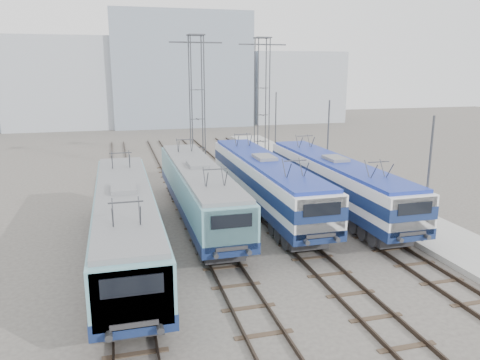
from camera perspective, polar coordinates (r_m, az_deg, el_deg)
name	(u,v)px	position (r m, az deg, el deg)	size (l,w,h in m)	color
ground	(284,280)	(21.66, 5.40, -12.07)	(160.00, 160.00, 0.00)	#514C47
platform	(387,209)	(32.69, 17.43, -3.44)	(4.00, 70.00, 0.30)	#9E9E99
locomotive_far_left	(125,219)	(23.30, -13.80, -4.68)	(2.80, 17.69, 3.33)	#13234D
locomotive_center_left	(199,188)	(28.70, -5.08, -1.03)	(2.72, 17.17, 3.23)	#13234D
locomotive_center_right	(265,180)	(30.37, 3.08, 0.03)	(2.80, 17.69, 3.32)	#13234D
locomotive_far_right	(336,180)	(31.13, 11.58, -0.01)	(2.72, 17.15, 3.22)	#13234D
catenary_tower_west	(197,100)	(40.95, -5.26, 9.70)	(4.50, 1.20, 12.00)	#3F4247
catenary_tower_east	(262,97)	(44.44, 2.70, 10.03)	(4.50, 1.20, 12.00)	#3F4247
mast_front	(428,183)	(26.20, 21.92, -0.33)	(0.12, 0.12, 7.00)	#3F4247
mast_mid	(328,146)	(36.29, 10.63, 4.04)	(0.12, 0.12, 7.00)	#3F4247
mast_rear	(276,128)	(47.28, 4.36, 6.39)	(0.12, 0.12, 7.00)	#3F4247
building_west	(66,83)	(80.60, -20.40, 11.03)	(18.00, 12.00, 14.00)	#A3ABB5
building_center	(179,70)	(81.01, -7.42, 13.17)	(22.00, 14.00, 18.00)	gray
building_east	(291,87)	(86.09, 6.20, 11.22)	(16.00, 12.00, 12.00)	#A3ABB5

